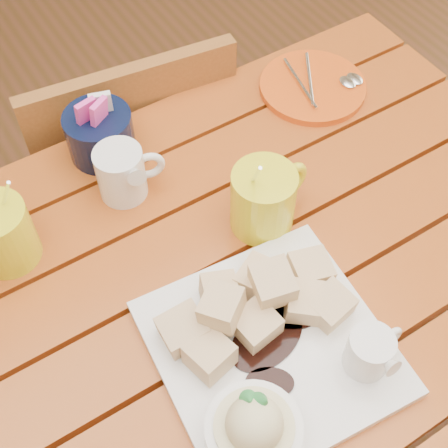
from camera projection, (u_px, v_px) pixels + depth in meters
table at (217, 339)px, 0.94m from camera, size 1.20×0.79×0.75m
dessert_plate at (269, 357)px, 0.77m from camera, size 0.31×0.31×0.12m
coffee_mug_right at (265, 198)px, 0.89m from camera, size 0.13×0.09×0.16m
cream_pitcher at (122, 172)px, 0.93m from camera, size 0.11×0.09×0.09m
sugar_caddy at (100, 133)px, 0.99m from camera, size 0.11×0.11×0.12m
orange_saucer at (314, 86)px, 1.10m from camera, size 0.19×0.19×0.02m
chair_far at (133, 170)px, 1.38m from camera, size 0.44×0.44×0.82m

